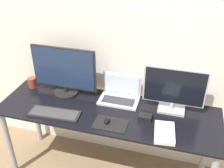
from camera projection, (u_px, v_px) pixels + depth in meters
wall_back at (119, 36)px, 2.18m from camera, size 7.00×0.05×2.50m
desk at (107, 121)px, 2.21m from camera, size 1.83×0.58×0.74m
monitor_left at (64, 72)px, 2.26m from camera, size 0.58×0.22×0.44m
monitor_right at (174, 90)px, 2.05m from camera, size 0.49×0.15×0.38m
laptop at (120, 94)px, 2.27m from camera, size 0.34×0.21×0.22m
keyboard at (54, 114)px, 2.10m from camera, size 0.42×0.17×0.02m
mousepad at (111, 124)px, 2.00m from camera, size 0.26×0.17×0.00m
mouse at (107, 121)px, 2.00m from camera, size 0.04×0.06×0.03m
book at (164, 133)px, 1.89m from camera, size 0.17×0.25×0.03m
mug at (32, 82)px, 2.44m from camera, size 0.08×0.08×0.09m
power_brick at (145, 117)px, 2.04m from camera, size 0.10×0.07×0.04m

